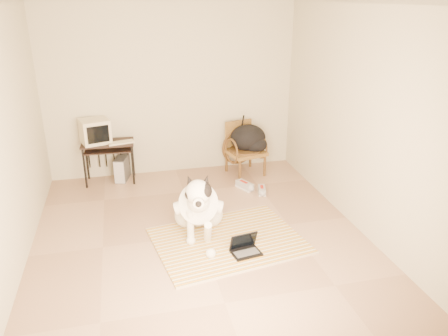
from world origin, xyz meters
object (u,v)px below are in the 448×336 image
object	(u,v)px
laptop	(245,248)
crt_monitor	(95,131)
backpack	(249,139)
computer_desk	(108,148)
dog	(199,207)
pc_tower	(122,168)
rattan_chair	(244,148)

from	to	relation	value
laptop	crt_monitor	xyz separation A→B (m)	(-1.67, 2.55, 0.77)
crt_monitor	backpack	distance (m)	2.44
laptop	computer_desk	world-z (taller)	computer_desk
dog	crt_monitor	distance (m)	2.38
crt_monitor	laptop	bearing A→B (deg)	-56.76
dog	pc_tower	distance (m)	2.19
laptop	backpack	size ratio (longest dim) A/B	0.62
dog	backpack	world-z (taller)	dog
backpack	crt_monitor	bearing A→B (deg)	175.82
computer_desk	pc_tower	distance (m)	0.43
dog	rattan_chair	bearing A→B (deg)	58.85
dog	laptop	xyz separation A→B (m)	(0.43, -0.57, -0.29)
laptop	rattan_chair	xyz separation A→B (m)	(0.67, 2.39, 0.35)
pc_tower	crt_monitor	bearing A→B (deg)	-176.06
pc_tower	backpack	bearing A→B (deg)	-5.56
laptop	backpack	bearing A→B (deg)	72.43
dog	computer_desk	size ratio (longest dim) A/B	1.60
dog	computer_desk	world-z (taller)	dog
dog	computer_desk	xyz separation A→B (m)	(-1.07, 1.94, 0.20)
laptop	rattan_chair	world-z (taller)	rattan_chair
dog	crt_monitor	xyz separation A→B (m)	(-1.24, 1.97, 0.47)
computer_desk	crt_monitor	size ratio (longest dim) A/B	1.62
dog	pc_tower	xyz separation A→B (m)	(-0.89, 2.00, -0.18)
computer_desk	pc_tower	xyz separation A→B (m)	(0.18, 0.06, -0.38)
rattan_chair	computer_desk	bearing A→B (deg)	176.75
crt_monitor	pc_tower	size ratio (longest dim) A/B	1.16
dog	pc_tower	world-z (taller)	dog
pc_tower	computer_desk	bearing A→B (deg)	-163.07
laptop	pc_tower	xyz separation A→B (m)	(-1.32, 2.57, 0.11)
computer_desk	pc_tower	size ratio (longest dim) A/B	1.88
laptop	rattan_chair	distance (m)	2.51
rattan_chair	crt_monitor	bearing A→B (deg)	176.20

